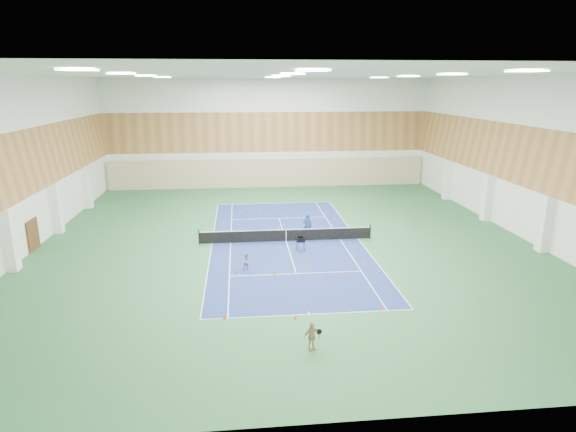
{
  "coord_description": "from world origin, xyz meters",
  "views": [
    {
      "loc": [
        -3.34,
        -33.94,
        11.35
      ],
      "look_at": [
        0.13,
        -0.15,
        2.0
      ],
      "focal_mm": 30.0,
      "sensor_mm": 36.0,
      "label": 1
    }
  ],
  "objects_px": {
    "child_apron": "(312,336)",
    "coach": "(307,226)",
    "tennis_net": "(286,234)",
    "ball_cart": "(301,244)",
    "child_court": "(247,261)"
  },
  "relations": [
    {
      "from": "coach",
      "to": "ball_cart",
      "type": "xyz_separation_m",
      "value": [
        -0.88,
        -2.89,
        -0.44
      ]
    },
    {
      "from": "tennis_net",
      "to": "child_court",
      "type": "xyz_separation_m",
      "value": [
        -3.02,
        -5.36,
        -0.01
      ]
    },
    {
      "from": "child_apron",
      "to": "child_court",
      "type": "bearing_deg",
      "value": 82.59
    },
    {
      "from": "child_court",
      "to": "ball_cart",
      "type": "xyz_separation_m",
      "value": [
        3.83,
        3.22,
        -0.05
      ]
    },
    {
      "from": "coach",
      "to": "child_court",
      "type": "height_order",
      "value": "coach"
    },
    {
      "from": "tennis_net",
      "to": "coach",
      "type": "xyz_separation_m",
      "value": [
        1.7,
        0.76,
        0.39
      ]
    },
    {
      "from": "coach",
      "to": "child_court",
      "type": "bearing_deg",
      "value": 63.25
    },
    {
      "from": "coach",
      "to": "ball_cart",
      "type": "distance_m",
      "value": 3.06
    },
    {
      "from": "tennis_net",
      "to": "coach",
      "type": "distance_m",
      "value": 1.9
    },
    {
      "from": "tennis_net",
      "to": "child_court",
      "type": "distance_m",
      "value": 6.15
    },
    {
      "from": "child_apron",
      "to": "coach",
      "type": "bearing_deg",
      "value": 60.15
    },
    {
      "from": "tennis_net",
      "to": "ball_cart",
      "type": "bearing_deg",
      "value": -69.07
    },
    {
      "from": "child_court",
      "to": "ball_cart",
      "type": "bearing_deg",
      "value": 22.22
    },
    {
      "from": "child_court",
      "to": "child_apron",
      "type": "bearing_deg",
      "value": -92.83
    },
    {
      "from": "tennis_net",
      "to": "child_court",
      "type": "height_order",
      "value": "tennis_net"
    }
  ]
}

